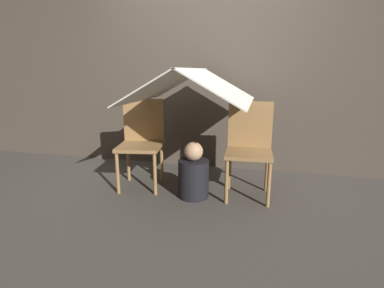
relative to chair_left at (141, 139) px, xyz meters
name	(u,v)px	position (x,y,z in m)	size (l,w,h in m)	color
ground_plane	(188,198)	(0.58, -0.25, -0.51)	(8.80, 8.80, 0.00)	#47423D
wall_back	(209,68)	(0.58, 0.83, 0.74)	(7.00, 0.05, 2.50)	#4C4238
chair_left	(141,139)	(0.00, 0.00, 0.00)	(0.50, 0.50, 0.93)	olive
chair_right	(249,145)	(1.13, 0.00, 0.00)	(0.46, 0.46, 0.93)	olive
sheet_canopy	(192,85)	(0.58, -0.08, 0.58)	(1.13, 1.22, 0.33)	silver
person_front	(193,175)	(0.62, -0.20, -0.28)	(0.30, 0.30, 0.56)	black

